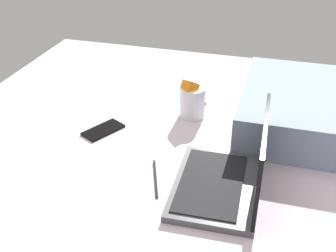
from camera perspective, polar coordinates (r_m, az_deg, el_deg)
The scene contains 6 objects.
bed_mattress at distance 141.75cm, azimuth -4.68°, elevation -6.48°, with size 180.00×140.00×18.00cm, color silver.
laptop at distance 119.15cm, azimuth 7.92°, elevation -6.80°, with size 33.84×24.23×23.00cm.
snack_cup at distance 153.61cm, azimuth 3.26°, elevation 3.32°, with size 9.93×9.40×14.43cm.
cell_phone at distance 148.35cm, azimuth -8.51°, elevation -0.52°, with size 6.80×14.00×0.80cm, color black.
pillow at distance 154.07cm, azimuth 16.42°, elevation 2.35°, with size 52.00×36.00×13.00cm, color #8C9EB7.
charger_cable at distance 124.81cm, azimuth -1.65°, elevation -6.87°, with size 17.00×0.60×0.60cm, color black.
Camera 1 is at (105.17, 42.27, 94.13)cm, focal length 46.44 mm.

